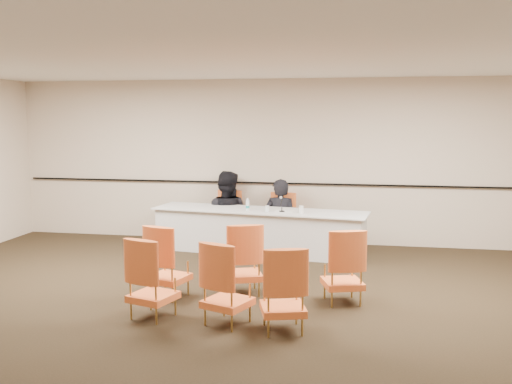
# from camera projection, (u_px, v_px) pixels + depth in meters

# --- Properties ---
(floor) EXTENTS (10.00, 10.00, 0.00)m
(floor) POSITION_uv_depth(u_px,v_px,m) (227.00, 312.00, 6.78)
(floor) COLOR black
(floor) RESTS_ON ground
(ceiling) EXTENTS (10.00, 10.00, 0.00)m
(ceiling) POSITION_uv_depth(u_px,v_px,m) (225.00, 54.00, 6.39)
(ceiling) COLOR white
(ceiling) RESTS_ON ground
(wall_back) EXTENTS (10.00, 0.04, 3.00)m
(wall_back) POSITION_uv_depth(u_px,v_px,m) (276.00, 161.00, 10.49)
(wall_back) COLOR beige
(wall_back) RESTS_ON ground
(wall_rail) EXTENTS (9.80, 0.04, 0.03)m
(wall_rail) POSITION_uv_depth(u_px,v_px,m) (276.00, 183.00, 10.50)
(wall_rail) COLOR black
(wall_rail) RESTS_ON wall_back
(panel_table) EXTENTS (3.76, 1.32, 0.74)m
(panel_table) POSITION_uv_depth(u_px,v_px,m) (259.00, 231.00, 9.76)
(panel_table) COLOR silver
(panel_table) RESTS_ON ground
(panelist_main) EXTENTS (0.62, 0.42, 1.67)m
(panelist_main) POSITION_uv_depth(u_px,v_px,m) (280.00, 225.00, 10.21)
(panelist_main) COLOR black
(panelist_main) RESTS_ON ground
(panelist_main_chair) EXTENTS (0.56, 0.56, 0.95)m
(panelist_main_chair) POSITION_uv_depth(u_px,v_px,m) (280.00, 220.00, 10.20)
(panelist_main_chair) COLOR #E75D29
(panelist_main_chair) RESTS_ON ground
(panelist_second) EXTENTS (0.96, 0.78, 1.84)m
(panelist_second) POSITION_uv_depth(u_px,v_px,m) (226.00, 221.00, 10.52)
(panelist_second) COLOR black
(panelist_second) RESTS_ON ground
(panelist_second_chair) EXTENTS (0.56, 0.56, 0.95)m
(panelist_second_chair) POSITION_uv_depth(u_px,v_px,m) (226.00, 217.00, 10.51)
(panelist_second_chair) COLOR #E75D29
(panelist_second_chair) RESTS_ON ground
(papers) EXTENTS (0.31, 0.23, 0.00)m
(papers) POSITION_uv_depth(u_px,v_px,m) (284.00, 211.00, 9.55)
(papers) COLOR silver
(papers) RESTS_ON panel_table
(microphone) EXTENTS (0.14, 0.20, 0.25)m
(microphone) POSITION_uv_depth(u_px,v_px,m) (282.00, 204.00, 9.47)
(microphone) COLOR black
(microphone) RESTS_ON panel_table
(water_bottle) EXTENTS (0.09, 0.09, 0.21)m
(water_bottle) POSITION_uv_depth(u_px,v_px,m) (248.00, 204.00, 9.65)
(water_bottle) COLOR teal
(water_bottle) RESTS_ON panel_table
(drinking_glass) EXTENTS (0.08, 0.08, 0.10)m
(drinking_glass) POSITION_uv_depth(u_px,v_px,m) (267.00, 209.00, 9.53)
(drinking_glass) COLOR white
(drinking_glass) RESTS_ON panel_table
(coffee_cup) EXTENTS (0.10, 0.10, 0.12)m
(coffee_cup) POSITION_uv_depth(u_px,v_px,m) (301.00, 210.00, 9.35)
(coffee_cup) COLOR white
(coffee_cup) RESTS_ON panel_table
(aud_chair_front_left) EXTENTS (0.62, 0.62, 0.95)m
(aud_chair_front_left) POSITION_uv_depth(u_px,v_px,m) (168.00, 261.00, 7.30)
(aud_chair_front_left) COLOR #E75D29
(aud_chair_front_left) RESTS_ON ground
(aud_chair_front_mid) EXTENTS (0.64, 0.64, 0.95)m
(aud_chair_front_mid) POSITION_uv_depth(u_px,v_px,m) (243.00, 258.00, 7.43)
(aud_chair_front_mid) COLOR #E75D29
(aud_chair_front_mid) RESTS_ON ground
(aud_chair_front_right) EXTENTS (0.63, 0.63, 0.95)m
(aud_chair_front_right) POSITION_uv_depth(u_px,v_px,m) (343.00, 265.00, 7.07)
(aud_chair_front_right) COLOR #E75D29
(aud_chair_front_right) RESTS_ON ground
(aud_chair_back_left) EXTENTS (0.63, 0.63, 0.95)m
(aud_chair_back_left) POSITION_uv_depth(u_px,v_px,m) (153.00, 277.00, 6.54)
(aud_chair_back_left) COLOR #E75D29
(aud_chair_back_left) RESTS_ON ground
(aud_chair_back_mid) EXTENTS (0.65, 0.65, 0.95)m
(aud_chair_back_mid) POSITION_uv_depth(u_px,v_px,m) (227.00, 283.00, 6.33)
(aud_chair_back_mid) COLOR #E75D29
(aud_chair_back_mid) RESTS_ON ground
(aud_chair_back_right) EXTENTS (0.62, 0.62, 0.95)m
(aud_chair_back_right) POSITION_uv_depth(u_px,v_px,m) (283.00, 288.00, 6.12)
(aud_chair_back_right) COLOR #E75D29
(aud_chair_back_right) RESTS_ON ground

